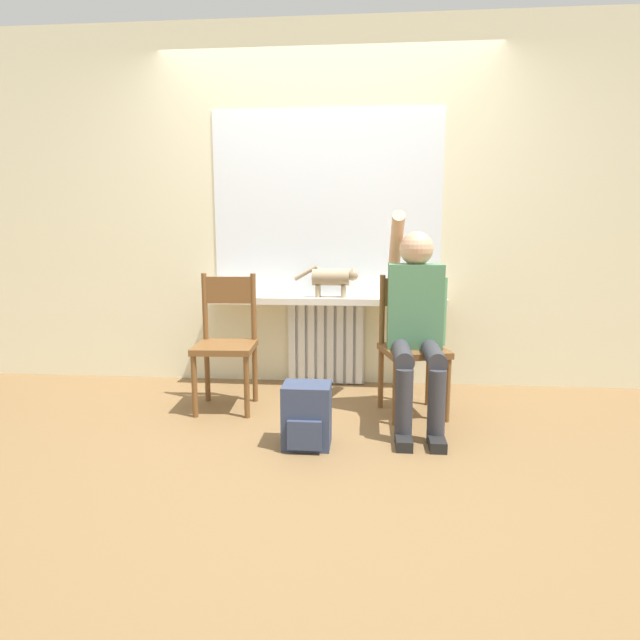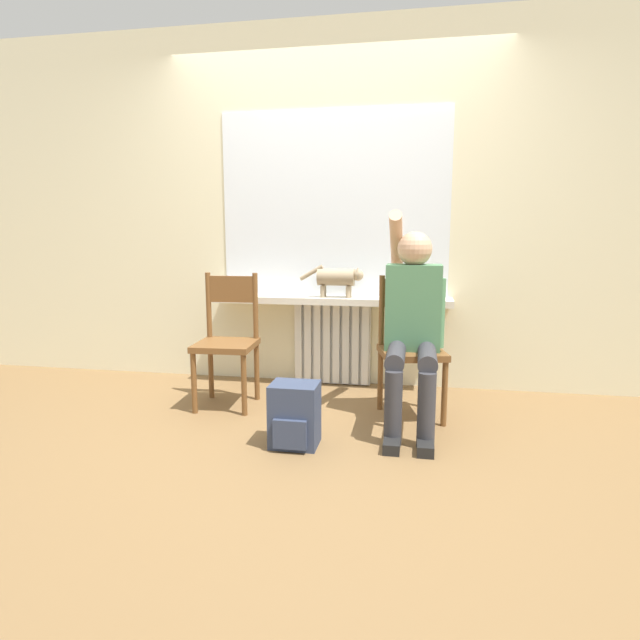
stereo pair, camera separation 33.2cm
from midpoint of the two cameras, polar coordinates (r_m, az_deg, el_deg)
ground_plane at (r=3.14m, az=0.98°, el=-12.56°), size 12.00×12.00×0.00m
wall_with_window at (r=4.14m, az=3.89°, el=11.82°), size 7.00×0.06×2.70m
radiator at (r=4.14m, az=3.61°, el=-2.50°), size 0.59×0.08×0.64m
windowsill at (r=4.01m, az=3.53°, el=2.12°), size 1.79×0.25×0.05m
window_glass at (r=4.10m, az=3.84°, el=12.24°), size 1.72×0.01×1.37m
chair_left at (r=3.64m, az=-7.29°, el=-2.04°), size 0.40×0.40×0.90m
chair_right at (r=3.47m, az=12.36°, el=-2.74°), size 0.47×0.47×0.90m
person at (r=3.31m, az=12.72°, el=0.17°), size 0.36×1.04×1.30m
cat at (r=3.96m, az=4.33°, el=4.50°), size 0.48×0.12×0.24m
backpack at (r=2.99m, az=0.49°, el=-10.17°), size 0.26×0.24×0.35m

